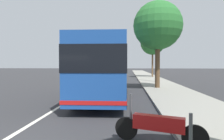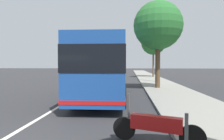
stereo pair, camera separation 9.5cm
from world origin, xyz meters
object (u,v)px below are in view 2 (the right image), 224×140
object	(u,v)px
coach_bus	(105,67)
car_ahead_same_lane	(97,73)
car_far_distant	(89,76)
roadside_tree_mid_block	(158,26)
car_side_street	(109,70)
motorcycle_by_tree	(156,126)
utility_pole	(158,53)
car_oncoming	(109,71)
roadside_tree_far_block	(153,43)

from	to	relation	value
coach_bus	car_ahead_same_lane	xyz separation A→B (m)	(18.88, 3.66, -1.15)
car_far_distant	car_ahead_same_lane	distance (m)	7.80
roadside_tree_mid_block	car_side_street	bearing A→B (deg)	12.33
motorcycle_by_tree	utility_pole	size ratio (longest dim) A/B	0.33
car_side_street	utility_pole	world-z (taller)	utility_pole
coach_bus	car_oncoming	size ratio (longest dim) A/B	2.54
coach_bus	roadside_tree_mid_block	xyz separation A→B (m)	(4.29, -3.90, 3.38)
car_far_distant	car_oncoming	world-z (taller)	car_far_distant
car_side_street	roadside_tree_far_block	size ratio (longest dim) A/B	0.60
car_side_street	motorcycle_by_tree	bearing A→B (deg)	10.33
roadside_tree_far_block	utility_pole	size ratio (longest dim) A/B	1.12
roadside_tree_mid_block	utility_pole	xyz separation A→B (m)	(5.86, -0.79, -1.92)
coach_bus	motorcycle_by_tree	bearing A→B (deg)	-164.74
car_ahead_same_lane	roadside_tree_mid_block	world-z (taller)	roadside_tree_mid_block
car_oncoming	car_ahead_same_lane	bearing A→B (deg)	-1.31
roadside_tree_mid_block	roadside_tree_far_block	xyz separation A→B (m)	(15.14, -1.41, 0.28)
roadside_tree_far_block	utility_pole	xyz separation A→B (m)	(-9.28, 0.62, -2.20)
car_oncoming	roadside_tree_mid_block	xyz separation A→B (m)	(-28.62, -7.19, 4.63)
car_far_distant	car_oncoming	bearing A→B (deg)	-177.14
car_side_street	roadside_tree_far_block	bearing A→B (deg)	26.34
car_side_street	utility_pole	size ratio (longest dim) A/B	0.67
car_oncoming	roadside_tree_far_block	bearing A→B (deg)	32.73
coach_bus	motorcycle_by_tree	world-z (taller)	coach_bus
motorcycle_by_tree	roadside_tree_mid_block	bearing A→B (deg)	-79.19
motorcycle_by_tree	car_oncoming	world-z (taller)	car_oncoming
coach_bus	roadside_tree_far_block	xyz separation A→B (m)	(19.43, -5.31, 3.66)
utility_pole	roadside_tree_mid_block	bearing A→B (deg)	172.30
car_oncoming	roadside_tree_far_block	distance (m)	16.73
coach_bus	car_far_distant	world-z (taller)	coach_bus
coach_bus	roadside_tree_far_block	size ratio (longest dim) A/B	1.37
roadside_tree_mid_block	roadside_tree_far_block	world-z (taller)	roadside_tree_far_block
car_oncoming	roadside_tree_far_block	xyz separation A→B (m)	(-13.48, -8.60, 4.91)
car_ahead_same_lane	car_far_distant	bearing A→B (deg)	1.33
car_oncoming	utility_pole	distance (m)	24.27
car_far_distant	roadside_tree_mid_block	xyz separation A→B (m)	(-6.79, -7.25, 4.61)
utility_pole	roadside_tree_far_block	bearing A→B (deg)	-3.82
utility_pole	motorcycle_by_tree	bearing A→B (deg)	172.00
coach_bus	utility_pole	bearing A→B (deg)	-26.58
car_oncoming	utility_pole	bearing A→B (deg)	19.51
car_ahead_same_lane	roadside_tree_far_block	distance (m)	10.19
motorcycle_by_tree	car_ahead_same_lane	bearing A→B (deg)	-58.35
car_oncoming	roadside_tree_far_block	size ratio (longest dim) A/B	0.54
utility_pole	car_side_street	bearing A→B (deg)	15.93
car_side_street	roadside_tree_far_block	world-z (taller)	roadside_tree_far_block
car_ahead_same_lane	utility_pole	xyz separation A→B (m)	(-8.72, -8.35, 2.62)
motorcycle_by_tree	car_far_distant	bearing A→B (deg)	-54.13
motorcycle_by_tree	roadside_tree_mid_block	size ratio (longest dim) A/B	0.31
coach_bus	car_far_distant	size ratio (longest dim) A/B	2.25
coach_bus	motorcycle_by_tree	size ratio (longest dim) A/B	4.58
car_far_distant	utility_pole	bearing A→B (deg)	86.43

